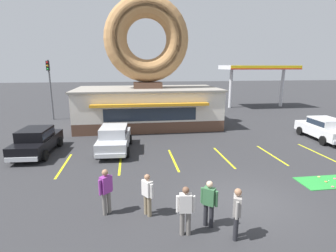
{
  "coord_description": "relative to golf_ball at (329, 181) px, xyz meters",
  "views": [
    {
      "loc": [
        -4.44,
        -8.97,
        5.27
      ],
      "look_at": [
        -2.45,
        5.0,
        2.0
      ],
      "focal_mm": 28.0,
      "sensor_mm": 36.0,
      "label": 1
    }
  ],
  "objects": [
    {
      "name": "parking_stripe_right",
      "position": [
        2.3,
        3.86,
        -0.05
      ],
      "size": [
        0.12,
        3.6,
        0.01
      ],
      "primitive_type": "cube",
      "color": "yellow",
      "rests_on": "ground"
    },
    {
      "name": "golf_ball",
      "position": [
        0.0,
        0.0,
        0.0
      ],
      "size": [
        0.04,
        0.04,
        0.04
      ],
      "primitive_type": "sphere",
      "color": "white",
      "rests_on": "putting_mat"
    },
    {
      "name": "traffic_light_pole",
      "position": [
        -16.72,
        16.84,
        3.66
      ],
      "size": [
        0.28,
        0.47,
        5.8
      ],
      "color": "#595B60",
      "rests_on": "ground"
    },
    {
      "name": "ground_plane",
      "position": [
        -4.56,
        -1.14,
        -0.05
      ],
      "size": [
        160.0,
        160.0,
        0.0
      ],
      "primitive_type": "plane",
      "color": "#2D2D30"
    },
    {
      "name": "mini_donut_far_centre",
      "position": [
        0.44,
        0.16,
        -0.0
      ],
      "size": [
        0.13,
        0.13,
        0.04
      ],
      "primitive_type": "torus",
      "color": "#D8667F",
      "rests_on": "putting_mat"
    },
    {
      "name": "mini_donut_near_left",
      "position": [
        -0.16,
        0.46,
        -0.0
      ],
      "size": [
        0.13,
        0.13,
        0.04
      ],
      "primitive_type": "torus",
      "color": "#E5C666",
      "rests_on": "putting_mat"
    },
    {
      "name": "pedestrian_leather_jacket_man",
      "position": [
        -9.98,
        -1.29,
        0.9
      ],
      "size": [
        0.46,
        0.44,
        1.71
      ],
      "color": "slate",
      "rests_on": "ground"
    },
    {
      "name": "pedestrian_beanie_man",
      "position": [
        -6.56,
        -2.55,
        0.85
      ],
      "size": [
        0.49,
        0.42,
        1.63
      ],
      "color": "#232328",
      "rests_on": "ground"
    },
    {
      "name": "trash_bin",
      "position": [
        -1.81,
        10.22,
        0.45
      ],
      "size": [
        0.57,
        0.57,
        0.97
      ],
      "color": "#232833",
      "rests_on": "ground"
    },
    {
      "name": "car_silver",
      "position": [
        -10.11,
        6.02,
        0.82
      ],
      "size": [
        2.17,
        4.65,
        1.6
      ],
      "color": "#B2B5BA",
      "rests_on": "ground"
    },
    {
      "name": "parking_stripe_left",
      "position": [
        -9.7,
        3.86,
        -0.05
      ],
      "size": [
        0.12,
        3.6,
        0.01
      ],
      "primitive_type": "cube",
      "color": "yellow",
      "rests_on": "ground"
    },
    {
      "name": "car_white",
      "position": [
        4.74,
        6.49,
        0.82
      ],
      "size": [
        2.16,
        4.65,
        1.6
      ],
      "color": "silver",
      "rests_on": "ground"
    },
    {
      "name": "donut_shop_building",
      "position": [
        -7.52,
        12.81,
        3.69
      ],
      "size": [
        12.3,
        6.75,
        10.96
      ],
      "color": "brown",
      "rests_on": "ground"
    },
    {
      "name": "pedestrian_clipboard_woman",
      "position": [
        -8.53,
        -1.6,
        0.81
      ],
      "size": [
        0.41,
        0.51,
        1.57
      ],
      "color": "#7F7056",
      "rests_on": "ground"
    },
    {
      "name": "gas_station_canopy",
      "position": [
        7.06,
        21.75,
        4.81
      ],
      "size": [
        9.0,
        4.46,
        5.3
      ],
      "color": "silver",
      "rests_on": "ground"
    },
    {
      "name": "car_black",
      "position": [
        -14.72,
        6.08,
        0.82
      ],
      "size": [
        2.16,
        4.64,
        1.6
      ],
      "color": "black",
      "rests_on": "ground"
    },
    {
      "name": "pedestrian_blue_sweater_man",
      "position": [
        -7.42,
        -2.89,
        0.86
      ],
      "size": [
        0.59,
        0.29,
        1.65
      ],
      "color": "slate",
      "rests_on": "ground"
    },
    {
      "name": "pedestrian_hooded_kid",
      "position": [
        -5.9,
        -3.29,
        0.88
      ],
      "size": [
        0.37,
        0.55,
        1.68
      ],
      "color": "#232328",
      "rests_on": "ground"
    },
    {
      "name": "parking_stripe_mid_right",
      "position": [
        -0.7,
        3.86,
        -0.05
      ],
      "size": [
        0.12,
        3.6,
        0.01
      ],
      "primitive_type": "cube",
      "color": "yellow",
      "rests_on": "ground"
    },
    {
      "name": "parking_stripe_far_left",
      "position": [
        -12.7,
        3.86,
        -0.05
      ],
      "size": [
        0.12,
        3.6,
        0.01
      ],
      "primitive_type": "cube",
      "color": "yellow",
      "rests_on": "ground"
    },
    {
      "name": "parking_stripe_centre",
      "position": [
        -3.7,
        3.86,
        -0.05
      ],
      "size": [
        0.12,
        3.6,
        0.01
      ],
      "primitive_type": "cube",
      "color": "yellow",
      "rests_on": "ground"
    },
    {
      "name": "mini_donut_far_right",
      "position": [
        -0.29,
        -0.59,
        -0.0
      ],
      "size": [
        0.13,
        0.13,
        0.04
      ],
      "primitive_type": "torus",
      "color": "#D8667F",
      "rests_on": "putting_mat"
    },
    {
      "name": "mini_donut_far_left",
      "position": [
        -0.21,
        -0.08,
        -0.0
      ],
      "size": [
        0.13,
        0.13,
        0.04
      ],
      "primitive_type": "torus",
      "color": "#D17F47",
      "rests_on": "putting_mat"
    },
    {
      "name": "parking_stripe_mid_left",
      "position": [
        -6.7,
        3.86,
        -0.05
      ],
      "size": [
        0.12,
        3.6,
        0.01
      ],
      "primitive_type": "cube",
      "color": "yellow",
      "rests_on": "ground"
    }
  ]
}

